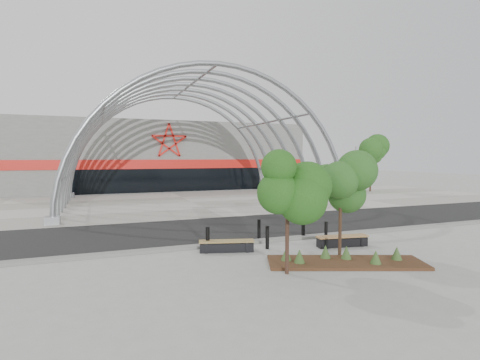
% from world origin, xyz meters
% --- Properties ---
extents(ground, '(140.00, 140.00, 0.00)m').
position_xyz_m(ground, '(0.00, 0.00, 0.00)').
color(ground, gray).
rests_on(ground, ground).
extents(road, '(140.00, 7.00, 0.02)m').
position_xyz_m(road, '(0.00, 3.50, 0.01)').
color(road, black).
rests_on(road, ground).
extents(forecourt, '(60.00, 17.00, 0.04)m').
position_xyz_m(forecourt, '(0.00, 15.50, 0.02)').
color(forecourt, gray).
rests_on(forecourt, ground).
extents(kerb, '(60.00, 0.50, 0.12)m').
position_xyz_m(kerb, '(0.00, -0.25, 0.06)').
color(kerb, slate).
rests_on(kerb, ground).
extents(arena_building, '(34.00, 15.24, 8.00)m').
position_xyz_m(arena_building, '(0.00, 33.45, 3.99)').
color(arena_building, slate).
rests_on(arena_building, ground).
extents(vault_canopy, '(20.80, 15.80, 20.36)m').
position_xyz_m(vault_canopy, '(0.00, 15.50, 0.02)').
color(vault_canopy, '#93999D').
rests_on(vault_canopy, ground).
extents(planting_bed, '(5.86, 3.64, 0.59)m').
position_xyz_m(planting_bed, '(0.80, -4.48, 0.14)').
color(planting_bed, '#3B2418').
rests_on(planting_bed, ground).
extents(signal_pole, '(0.14, 0.67, 4.74)m').
position_xyz_m(signal_pole, '(11.43, 8.39, 2.48)').
color(signal_pole, gray).
rests_on(signal_pole, ground).
extents(street_tree_0, '(1.79, 1.79, 4.09)m').
position_xyz_m(street_tree_0, '(-1.69, -4.78, 2.94)').
color(street_tree_0, black).
rests_on(street_tree_0, ground).
extents(street_tree_1, '(1.61, 1.61, 3.81)m').
position_xyz_m(street_tree_1, '(1.36, -3.48, 2.74)').
color(street_tree_1, black).
rests_on(street_tree_1, ground).
extents(bench_0, '(2.31, 1.07, 0.47)m').
position_xyz_m(bench_0, '(-2.63, -1.31, 0.23)').
color(bench_0, black).
rests_on(bench_0, ground).
extents(bench_1, '(2.35, 0.83, 0.48)m').
position_xyz_m(bench_1, '(2.37, -2.26, 0.23)').
color(bench_1, black).
rests_on(bench_1, ground).
extents(bollard_0, '(0.17, 0.17, 1.03)m').
position_xyz_m(bollard_0, '(-3.35, -1.01, 0.52)').
color(bollard_0, black).
rests_on(bollard_0, ground).
extents(bollard_1, '(0.15, 0.15, 0.94)m').
position_xyz_m(bollard_1, '(-0.42, 0.40, 0.47)').
color(bollard_1, black).
rests_on(bollard_1, ground).
extents(bollard_2, '(0.16, 0.16, 0.98)m').
position_xyz_m(bollard_2, '(-0.85, -1.46, 0.49)').
color(bollard_2, black).
rests_on(bollard_2, ground).
extents(bollard_3, '(0.17, 0.17, 1.08)m').
position_xyz_m(bollard_3, '(1.70, -0.10, 0.54)').
color(bollard_3, black).
rests_on(bollard_3, ground).
extents(bollard_4, '(0.15, 0.15, 0.92)m').
position_xyz_m(bollard_4, '(2.31, -1.12, 0.46)').
color(bollard_4, black).
rests_on(bollard_4, ground).
extents(bg_tree_1, '(2.70, 2.70, 5.91)m').
position_xyz_m(bg_tree_1, '(21.00, 18.00, 4.25)').
color(bg_tree_1, black).
rests_on(bg_tree_1, ground).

